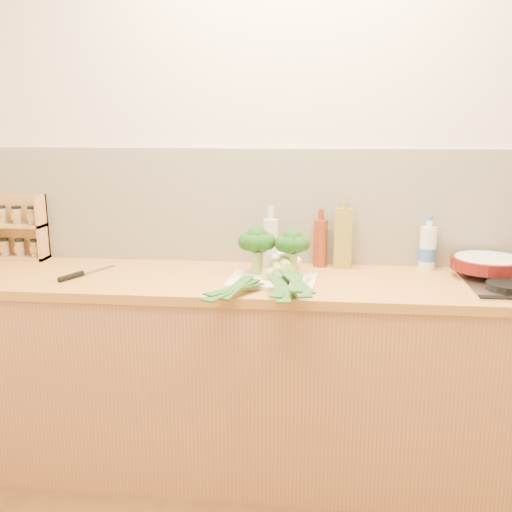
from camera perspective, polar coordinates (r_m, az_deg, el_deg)
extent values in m
plane|color=beige|center=(2.68, 3.74, 7.70)|extent=(3.50, 0.00, 3.50)
cube|color=silver|center=(2.69, 3.69, 4.92)|extent=(3.20, 0.02, 0.54)
cube|color=#AD7C48|center=(2.62, 3.18, -12.23)|extent=(3.20, 0.60, 0.86)
cube|color=gold|center=(2.46, 3.31, -2.72)|extent=(3.20, 0.62, 0.04)
cylinder|color=black|center=(2.46, 23.93, -2.82)|extent=(0.17, 0.17, 0.03)
cylinder|color=black|center=(2.68, 22.40, -1.43)|extent=(0.17, 0.17, 0.03)
cube|color=white|center=(2.41, 1.63, -2.44)|extent=(0.38, 0.30, 0.01)
cylinder|color=#88A560|center=(2.49, 0.08, -0.65)|extent=(0.05, 0.05, 0.10)
sphere|color=#15330E|center=(2.46, 0.08, 1.86)|extent=(0.10, 0.10, 0.10)
sphere|color=#15330E|center=(2.46, 1.15, 1.46)|extent=(0.08, 0.08, 0.08)
sphere|color=#15330E|center=(2.50, 0.82, 1.63)|extent=(0.08, 0.08, 0.08)
sphere|color=#15330E|center=(2.51, -0.05, 1.69)|extent=(0.08, 0.08, 0.08)
sphere|color=#15330E|center=(2.49, -0.83, 1.59)|extent=(0.08, 0.08, 0.08)
sphere|color=#15330E|center=(2.45, -0.94, 1.41)|extent=(0.08, 0.08, 0.08)
sphere|color=#15330E|center=(2.42, -0.27, 1.27)|extent=(0.08, 0.08, 0.08)
sphere|color=#15330E|center=(2.43, 0.67, 1.30)|extent=(0.08, 0.08, 0.08)
cylinder|color=#88A560|center=(2.47, 3.60, -0.79)|extent=(0.05, 0.05, 0.10)
sphere|color=#15330E|center=(2.45, 3.64, 1.63)|extent=(0.09, 0.09, 0.09)
sphere|color=#15330E|center=(2.45, 4.63, 1.25)|extent=(0.07, 0.07, 0.07)
sphere|color=#15330E|center=(2.48, 4.28, 1.41)|extent=(0.07, 0.07, 0.07)
sphere|color=#15330E|center=(2.49, 3.45, 1.47)|extent=(0.07, 0.07, 0.07)
sphere|color=#15330E|center=(2.47, 2.76, 1.38)|extent=(0.07, 0.07, 0.07)
sphere|color=#15330E|center=(2.43, 2.71, 1.20)|extent=(0.07, 0.07, 0.07)
sphere|color=#15330E|center=(2.41, 3.36, 1.07)|extent=(0.07, 0.07, 0.07)
sphere|color=#15330E|center=(2.42, 4.23, 1.09)|extent=(0.07, 0.07, 0.07)
cylinder|color=white|center=(2.58, 3.50, -0.77)|extent=(0.09, 0.14, 0.04)
cylinder|color=#9BB259|center=(2.45, 1.93, -1.48)|extent=(0.11, 0.17, 0.04)
cube|color=#184418|center=(2.19, -2.11, -3.30)|extent=(0.21, 0.27, 0.02)
cube|color=#184418|center=(2.17, -2.39, -3.37)|extent=(0.19, 0.33, 0.01)
cube|color=#184418|center=(2.19, -1.97, -3.13)|extent=(0.11, 0.28, 0.02)
cylinder|color=white|center=(2.55, 2.02, -0.50)|extent=(0.05, 0.12, 0.04)
cylinder|color=#9BB259|center=(2.42, 2.15, -1.23)|extent=(0.06, 0.15, 0.04)
cube|color=#184418|center=(2.13, 2.51, -3.21)|extent=(0.06, 0.30, 0.02)
cube|color=#184418|center=(2.11, 2.54, -3.31)|extent=(0.09, 0.34, 0.01)
cube|color=#184418|center=(2.14, 2.50, -3.03)|extent=(0.13, 0.28, 0.02)
cylinder|color=white|center=(2.54, 2.57, -0.13)|extent=(0.06, 0.12, 0.04)
cylinder|color=#9BB259|center=(2.42, 2.97, -0.81)|extent=(0.07, 0.15, 0.04)
cube|color=#184418|center=(2.14, 4.09, -2.70)|extent=(0.05, 0.30, 0.02)
cube|color=#184418|center=(2.12, 4.18, -2.79)|extent=(0.11, 0.34, 0.01)
cube|color=#184418|center=(2.15, 4.05, -2.52)|extent=(0.15, 0.28, 0.02)
cube|color=silver|center=(2.68, -15.45, -1.40)|extent=(0.11, 0.20, 0.00)
cylinder|color=black|center=(2.57, -18.01, -1.95)|extent=(0.07, 0.13, 0.02)
cylinder|color=#4B0E0C|center=(2.65, 22.16, -0.69)|extent=(0.31, 0.31, 0.05)
cylinder|color=beige|center=(2.64, 22.21, -0.15)|extent=(0.28, 0.28, 0.00)
cube|color=tan|center=(3.05, -22.32, 2.81)|extent=(0.26, 0.02, 0.32)
cube|color=tan|center=(3.04, -22.45, -0.13)|extent=(0.26, 0.11, 0.02)
cube|color=tan|center=(3.01, -22.72, 2.86)|extent=(0.26, 0.11, 0.02)
cube|color=tan|center=(2.95, -20.57, 2.66)|extent=(0.01, 0.11, 0.32)
cylinder|color=gray|center=(3.07, -23.83, 0.72)|extent=(0.04, 0.04, 0.07)
cylinder|color=gray|center=(3.03, -22.52, 0.70)|extent=(0.04, 0.04, 0.07)
cylinder|color=gray|center=(2.99, -21.19, 0.67)|extent=(0.04, 0.04, 0.07)
cylinder|color=gray|center=(3.04, -24.11, 3.70)|extent=(0.04, 0.04, 0.07)
cylinder|color=gray|center=(3.00, -22.79, 3.72)|extent=(0.04, 0.04, 0.07)
cylinder|color=gray|center=(2.97, -21.44, 3.73)|extent=(0.04, 0.04, 0.07)
cube|color=olive|center=(2.64, 8.67, 1.75)|extent=(0.08, 0.05, 0.28)
cylinder|color=olive|center=(2.61, 8.78, 5.07)|extent=(0.02, 0.02, 0.03)
cylinder|color=silver|center=(2.64, 1.48, 1.30)|extent=(0.07, 0.07, 0.22)
cylinder|color=silver|center=(2.61, 1.50, 4.35)|extent=(0.03, 0.03, 0.06)
cylinder|color=maroon|center=(2.66, 6.46, 1.28)|extent=(0.06, 0.06, 0.22)
cylinder|color=maroon|center=(2.64, 6.53, 4.17)|extent=(0.03, 0.03, 0.05)
cylinder|color=silver|center=(2.71, 16.79, 0.77)|extent=(0.08, 0.08, 0.20)
cylinder|color=silver|center=(2.69, 16.95, 3.13)|extent=(0.03, 0.03, 0.03)
cylinder|color=#305EB6|center=(2.72, 16.75, 0.17)|extent=(0.08, 0.08, 0.06)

